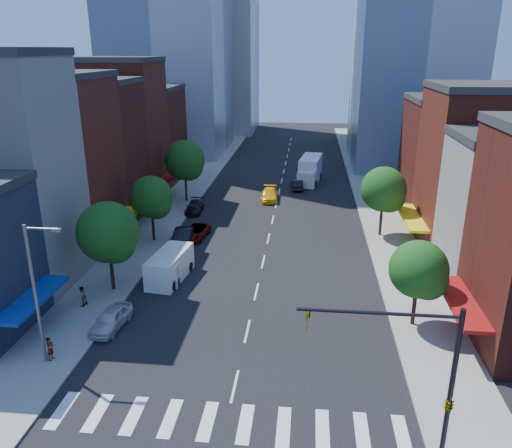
% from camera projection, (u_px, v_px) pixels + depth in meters
% --- Properties ---
extents(ground, '(220.00, 220.00, 0.00)m').
position_uv_depth(ground, '(235.00, 386.00, 28.91)').
color(ground, black).
rests_on(ground, ground).
extents(sidewalk_left, '(5.00, 120.00, 0.15)m').
position_uv_depth(sidewalk_left, '(186.00, 192.00, 67.65)').
color(sidewalk_left, gray).
rests_on(sidewalk_left, ground).
extents(sidewalk_right, '(5.00, 120.00, 0.15)m').
position_uv_depth(sidewalk_right, '(374.00, 198.00, 65.17)').
color(sidewalk_right, gray).
rests_on(sidewalk_right, ground).
extents(crosswalk, '(19.00, 3.00, 0.01)m').
position_uv_depth(crosswalk, '(226.00, 422.00, 26.09)').
color(crosswalk, silver).
rests_on(crosswalk, ground).
extents(bldg_left_2, '(12.00, 9.00, 16.00)m').
position_uv_depth(bldg_left_2, '(47.00, 165.00, 47.57)').
color(bldg_left_2, maroon).
rests_on(bldg_left_2, ground).
extents(bldg_left_3, '(12.00, 8.00, 15.00)m').
position_uv_depth(bldg_left_3, '(86.00, 153.00, 55.71)').
color(bldg_left_3, '#4C1913').
rests_on(bldg_left_3, ground).
extents(bldg_left_4, '(12.00, 9.00, 17.00)m').
position_uv_depth(bldg_left_4, '(113.00, 132.00, 63.35)').
color(bldg_left_4, maroon).
rests_on(bldg_left_4, ground).
extents(bldg_left_5, '(12.00, 10.00, 13.00)m').
position_uv_depth(bldg_left_5, '(139.00, 136.00, 72.92)').
color(bldg_left_5, '#4C1913').
rests_on(bldg_left_5, ground).
extents(bldg_right_2, '(12.00, 10.00, 15.00)m').
position_uv_depth(bldg_right_2, '(492.00, 173.00, 46.85)').
color(bldg_right_2, maroon).
rests_on(bldg_right_2, ground).
extents(bldg_right_3, '(12.00, 10.00, 13.00)m').
position_uv_depth(bldg_right_3, '(460.00, 161.00, 56.56)').
color(bldg_right_3, '#4C1913').
rests_on(bldg_right_3, ground).
extents(tower_far_w, '(18.00, 18.00, 56.00)m').
position_uv_depth(tower_far_w, '(215.00, 3.00, 110.52)').
color(tower_far_w, '#9EA5AD').
rests_on(tower_far_w, ground).
extents(traffic_signal, '(7.24, 2.24, 8.00)m').
position_uv_depth(traffic_signal, '(438.00, 387.00, 22.32)').
color(traffic_signal, black).
rests_on(traffic_signal, sidewalk_right).
extents(streetlight, '(2.25, 0.25, 9.00)m').
position_uv_depth(streetlight, '(37.00, 287.00, 29.27)').
color(streetlight, slate).
rests_on(streetlight, sidewalk_left).
extents(tree_left_near, '(4.80, 4.80, 7.30)m').
position_uv_depth(tree_left_near, '(110.00, 235.00, 38.67)').
color(tree_left_near, black).
rests_on(tree_left_near, sidewalk_left).
extents(tree_left_mid, '(4.20, 4.20, 6.65)m').
position_uv_depth(tree_left_mid, '(152.00, 199.00, 49.10)').
color(tree_left_mid, black).
rests_on(tree_left_mid, sidewalk_left).
extents(tree_left_far, '(5.00, 5.00, 7.75)m').
position_uv_depth(tree_left_far, '(186.00, 162.00, 62.01)').
color(tree_left_far, black).
rests_on(tree_left_far, sidewalk_left).
extents(tree_right_near, '(4.00, 4.00, 6.20)m').
position_uv_depth(tree_right_near, '(421.00, 272.00, 33.79)').
color(tree_right_near, black).
rests_on(tree_right_near, sidewalk_right).
extents(tree_right_far, '(4.60, 4.60, 7.20)m').
position_uv_depth(tree_right_far, '(385.00, 191.00, 50.46)').
color(tree_right_far, black).
rests_on(tree_right_far, sidewalk_right).
extents(parked_car_front, '(2.12, 4.34, 1.43)m').
position_uv_depth(parked_car_front, '(111.00, 319.00, 34.73)').
color(parked_car_front, silver).
rests_on(parked_car_front, ground).
extents(parked_car_second, '(2.06, 5.00, 1.61)m').
position_uv_depth(parked_car_second, '(183.00, 238.00, 49.39)').
color(parked_car_second, black).
rests_on(parked_car_second, ground).
extents(parked_car_third, '(2.63, 4.78, 1.27)m').
position_uv_depth(parked_car_third, '(196.00, 232.00, 51.41)').
color(parked_car_third, '#999999').
rests_on(parked_car_third, ground).
extents(parked_car_rear, '(2.03, 4.56, 1.30)m').
position_uv_depth(parked_car_rear, '(195.00, 207.00, 59.51)').
color(parked_car_rear, black).
rests_on(parked_car_rear, ground).
extents(cargo_van_near, '(2.13, 4.79, 2.00)m').
position_uv_depth(cargo_van_near, '(171.00, 267.00, 42.34)').
color(cargo_van_near, white).
rests_on(cargo_van_near, ground).
extents(cargo_van_far, '(2.95, 5.89, 2.41)m').
position_uv_depth(cargo_van_far, '(169.00, 267.00, 41.86)').
color(cargo_van_far, white).
rests_on(cargo_van_far, ground).
extents(taxi, '(2.20, 5.08, 1.46)m').
position_uv_depth(taxi, '(270.00, 195.00, 64.28)').
color(taxi, yellow).
rests_on(taxi, ground).
extents(traffic_car_oncoming, '(1.86, 4.23, 1.35)m').
position_uv_depth(traffic_car_oncoming, '(297.00, 185.00, 69.18)').
color(traffic_car_oncoming, black).
rests_on(traffic_car_oncoming, ground).
extents(traffic_car_far, '(1.93, 4.30, 1.43)m').
position_uv_depth(traffic_car_far, '(303.00, 167.00, 79.02)').
color(traffic_car_far, '#999999').
rests_on(traffic_car_far, ground).
extents(box_truck, '(3.68, 9.10, 3.56)m').
position_uv_depth(box_truck, '(310.00, 170.00, 72.87)').
color(box_truck, silver).
rests_on(box_truck, ground).
extents(pedestrian_near, '(0.41, 0.59, 1.56)m').
position_uv_depth(pedestrian_near, '(50.00, 349.00, 30.89)').
color(pedestrian_near, '#999999').
rests_on(pedestrian_near, sidewalk_left).
extents(pedestrian_far, '(0.80, 0.91, 1.56)m').
position_uv_depth(pedestrian_far, '(82.00, 296.00, 37.42)').
color(pedestrian_far, '#999999').
rests_on(pedestrian_far, sidewalk_left).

